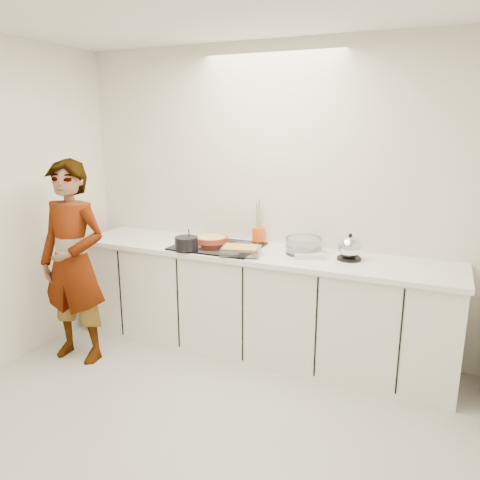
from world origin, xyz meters
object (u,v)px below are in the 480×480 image
at_px(baking_dish, 241,250).
at_px(kettle, 350,249).
at_px(hob, 218,246).
at_px(tart_dish, 211,239).
at_px(cook, 73,263).
at_px(saucepan, 186,243).
at_px(mixing_bowl, 304,246).
at_px(utensil_crock, 258,235).

xyz_separation_m(baking_dish, kettle, (0.82, 0.22, 0.04)).
bearing_deg(hob, tart_dish, 140.72).
bearing_deg(hob, cook, -145.70).
relative_size(tart_dish, saucepan, 1.54).
xyz_separation_m(tart_dish, cook, (-0.87, -0.76, -0.11)).
bearing_deg(tart_dish, kettle, -1.08).
bearing_deg(baking_dish, cook, -157.96).
relative_size(hob, tart_dish, 2.42).
height_order(mixing_bowl, cook, cook).
xyz_separation_m(saucepan, kettle, (1.28, 0.29, 0.02)).
bearing_deg(kettle, mixing_bowl, 175.66).
bearing_deg(tart_dish, saucepan, -102.49).
height_order(mixing_bowl, utensil_crock, same).
xyz_separation_m(mixing_bowl, kettle, (0.37, -0.03, 0.03)).
height_order(baking_dish, kettle, kettle).
bearing_deg(kettle, saucepan, -167.31).
relative_size(saucepan, mixing_bowl, 0.61).
bearing_deg(baking_dish, utensil_crock, 93.17).
xyz_separation_m(hob, tart_dish, (-0.11, 0.09, 0.03)).
xyz_separation_m(saucepan, baking_dish, (0.46, 0.06, -0.02)).
height_order(mixing_bowl, kettle, kettle).
height_order(hob, mixing_bowl, mixing_bowl).
bearing_deg(saucepan, tart_dish, 77.51).
distance_m(tart_dish, saucepan, 0.32).
height_order(hob, kettle, kettle).
bearing_deg(kettle, cook, -160.53).
xyz_separation_m(kettle, utensil_crock, (-0.84, 0.22, -0.02)).
bearing_deg(cook, kettle, 16.03).
height_order(tart_dish, mixing_bowl, mixing_bowl).
distance_m(saucepan, utensil_crock, 0.67).
xyz_separation_m(kettle, cook, (-2.09, -0.74, -0.16)).
relative_size(tart_dish, mixing_bowl, 0.95).
bearing_deg(baking_dish, mixing_bowl, 29.62).
relative_size(hob, kettle, 3.15).
xyz_separation_m(baking_dish, cook, (-1.27, -0.51, -0.12)).
xyz_separation_m(saucepan, cook, (-0.80, -0.45, -0.14)).
relative_size(mixing_bowl, cook, 0.19).
height_order(tart_dish, kettle, kettle).
height_order(baking_dish, utensil_crock, utensil_crock).
xyz_separation_m(tart_dish, utensil_crock, (0.37, 0.20, 0.03)).
relative_size(utensil_crock, cook, 0.08).
distance_m(tart_dish, mixing_bowl, 0.84).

